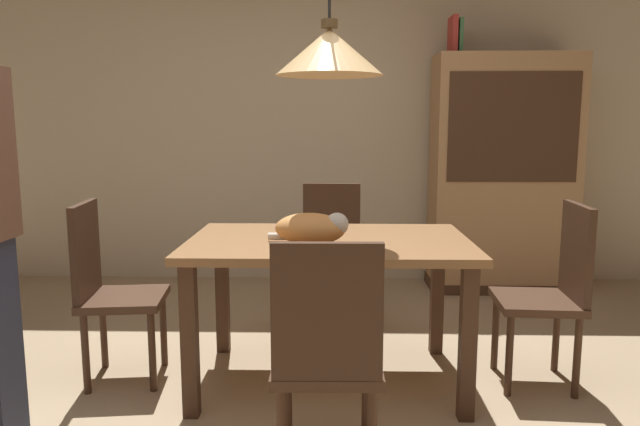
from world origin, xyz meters
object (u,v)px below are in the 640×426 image
at_px(chair_right_side, 553,287).
at_px(chair_far_back, 331,249).
at_px(chair_left_side, 108,284).
at_px(chair_near_front, 327,351).
at_px(dining_table, 329,258).
at_px(hutch_bookcase, 503,179).
at_px(book_red_tall, 453,35).
at_px(pendant_lamp, 329,51).
at_px(book_green_slim, 459,37).
at_px(cat_sleeping, 313,228).

distance_m(chair_right_side, chair_far_back, 1.43).
distance_m(chair_left_side, chair_near_front, 1.42).
xyz_separation_m(dining_table, chair_right_side, (1.13, -0.00, -0.14)).
height_order(hutch_bookcase, book_red_tall, book_red_tall).
height_order(chair_left_side, chair_near_front, same).
bearing_deg(chair_near_front, pendant_lamp, 90.06).
bearing_deg(chair_left_side, chair_near_front, -37.61).
bearing_deg(dining_table, book_green_slim, 61.08).
bearing_deg(book_red_tall, hutch_bookcase, -0.20).
xyz_separation_m(chair_near_front, hutch_bookcase, (1.36, 2.65, 0.38)).
bearing_deg(book_green_slim, chair_left_side, -139.81).
height_order(pendant_lamp, hutch_bookcase, pendant_lamp).
xyz_separation_m(dining_table, hutch_bookcase, (1.36, 1.77, 0.24)).
xyz_separation_m(hutch_bookcase, book_red_tall, (-0.43, 0.00, 1.10)).
distance_m(pendant_lamp, book_green_slim, 2.05).
xyz_separation_m(chair_far_back, book_green_slim, (0.97, 0.89, 1.47)).
distance_m(dining_table, chair_left_side, 1.14).
bearing_deg(cat_sleeping, hutch_bookcase, 52.97).
bearing_deg(hutch_bookcase, chair_near_front, -117.16).
bearing_deg(hutch_bookcase, book_green_slim, 179.77).
distance_m(hutch_bookcase, book_green_slim, 1.16).
bearing_deg(chair_far_back, cat_sleeping, -94.58).
bearing_deg(cat_sleeping, book_red_tall, 62.16).
relative_size(chair_far_back, book_red_tall, 3.32).
bearing_deg(book_green_slim, chair_right_side, -85.16).
xyz_separation_m(dining_table, chair_left_side, (-1.13, -0.01, -0.14)).
bearing_deg(pendant_lamp, chair_near_front, -89.94).
height_order(dining_table, pendant_lamp, pendant_lamp).
xyz_separation_m(chair_near_front, pendant_lamp, (-0.00, 0.88, 1.15)).
xyz_separation_m(chair_far_back, pendant_lamp, (-0.00, -0.88, 1.15)).
distance_m(chair_far_back, hutch_bookcase, 1.66).
bearing_deg(chair_near_front, chair_far_back, 89.88).
distance_m(dining_table, book_green_slim, 2.42).
bearing_deg(book_green_slim, hutch_bookcase, -0.23).
xyz_separation_m(chair_left_side, book_red_tall, (2.06, 1.78, 1.48)).
relative_size(chair_right_side, hutch_bookcase, 0.50).
xyz_separation_m(chair_right_side, book_green_slim, (-0.15, 1.77, 1.47)).
bearing_deg(book_red_tall, cat_sleeping, -117.84).
height_order(chair_far_back, hutch_bookcase, hutch_bookcase).
distance_m(cat_sleeping, book_red_tall, 2.45).
bearing_deg(dining_table, chair_far_back, 89.71).
relative_size(dining_table, hutch_bookcase, 0.76).
relative_size(cat_sleeping, hutch_bookcase, 0.21).
relative_size(chair_right_side, book_red_tall, 3.32).
relative_size(chair_near_front, pendant_lamp, 0.72).
bearing_deg(hutch_bookcase, chair_left_side, -144.45).
xyz_separation_m(pendant_lamp, hutch_bookcase, (1.36, 1.77, -0.77)).
relative_size(chair_right_side, chair_near_front, 1.00).
xyz_separation_m(chair_right_side, chair_left_side, (-2.26, -0.00, 0.00)).
bearing_deg(chair_near_front, hutch_bookcase, 62.84).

